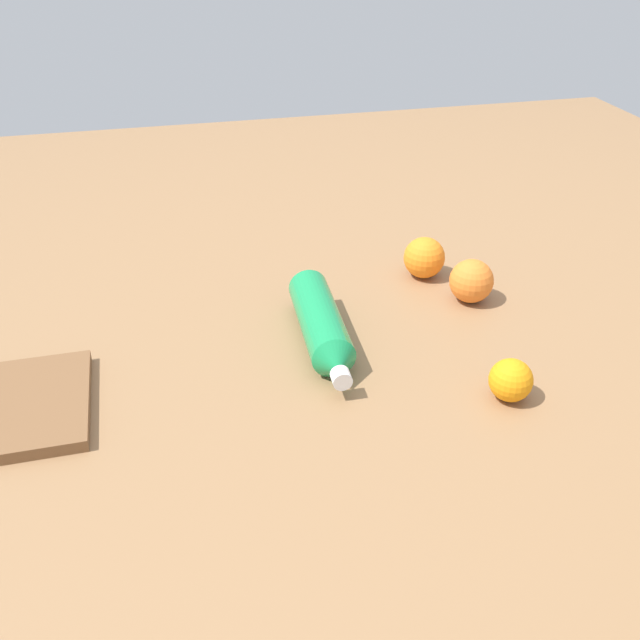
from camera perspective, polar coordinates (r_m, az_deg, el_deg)
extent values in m
plane|color=olive|center=(1.18, 1.65, -0.33)|extent=(2.40, 2.40, 0.00)
cylinder|color=#198C4C|center=(1.13, 0.00, 0.00)|extent=(0.22, 0.08, 0.07)
cone|color=#198C4C|center=(1.03, 1.34, -3.64)|extent=(0.04, 0.07, 0.07)
cylinder|color=white|center=(1.00, 1.69, -4.61)|extent=(0.02, 0.03, 0.03)
sphere|color=orange|center=(1.33, 8.25, 4.91)|extent=(0.08, 0.08, 0.08)
sphere|color=orange|center=(1.26, 11.89, 3.04)|extent=(0.08, 0.08, 0.08)
sphere|color=orange|center=(1.04, 14.85, -4.62)|extent=(0.06, 0.06, 0.06)
cube|color=brown|center=(1.07, -21.94, -6.28)|extent=(0.22, 0.16, 0.02)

